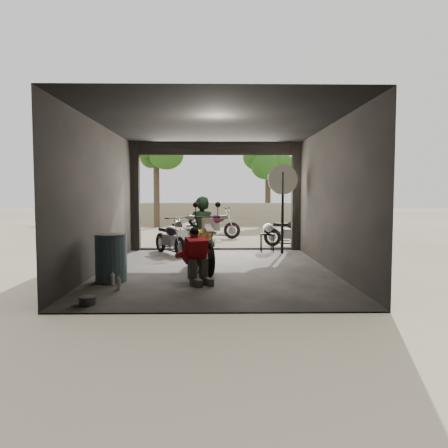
{
  "coord_description": "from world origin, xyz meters",
  "views": [
    {
      "loc": [
        0.01,
        -9.57,
        1.7
      ],
      "look_at": [
        0.19,
        0.6,
        0.99
      ],
      "focal_mm": 35.0,
      "sensor_mm": 36.0,
      "label": 1
    }
  ],
  "objects_px": {
    "main_bike": "(202,243)",
    "outside_bike_b": "(214,223)",
    "left_bike": "(170,235)",
    "mechanic": "(198,257)",
    "outside_bike_a": "(186,230)",
    "outside_bike_c": "(292,230)",
    "oil_drum": "(111,259)",
    "sign_post": "(283,194)",
    "rider": "(202,233)",
    "stool": "(267,236)",
    "helmet": "(268,228)"
  },
  "relations": [
    {
      "from": "outside_bike_c",
      "to": "stool",
      "type": "distance_m",
      "value": 1.47
    },
    {
      "from": "outside_bike_b",
      "to": "mechanic",
      "type": "xyz_separation_m",
      "value": [
        -0.25,
        -8.42,
        -0.08
      ]
    },
    {
      "from": "rider",
      "to": "sign_post",
      "type": "relative_size",
      "value": 0.65
    },
    {
      "from": "main_bike",
      "to": "outside_bike_a",
      "type": "bearing_deg",
      "value": 85.92
    },
    {
      "from": "main_bike",
      "to": "outside_bike_b",
      "type": "distance_m",
      "value": 7.05
    },
    {
      "from": "outside_bike_b",
      "to": "mechanic",
      "type": "distance_m",
      "value": 8.42
    },
    {
      "from": "main_bike",
      "to": "outside_bike_b",
      "type": "xyz_separation_m",
      "value": [
        0.21,
        7.05,
        -0.04
      ]
    },
    {
      "from": "outside_bike_b",
      "to": "sign_post",
      "type": "height_order",
      "value": "sign_post"
    },
    {
      "from": "main_bike",
      "to": "rider",
      "type": "height_order",
      "value": "rider"
    },
    {
      "from": "rider",
      "to": "stool",
      "type": "bearing_deg",
      "value": -129.49
    },
    {
      "from": "left_bike",
      "to": "oil_drum",
      "type": "distance_m",
      "value": 3.86
    },
    {
      "from": "outside_bike_c",
      "to": "oil_drum",
      "type": "bearing_deg",
      "value": 172.06
    },
    {
      "from": "rider",
      "to": "mechanic",
      "type": "relative_size",
      "value": 1.59
    },
    {
      "from": "stool",
      "to": "oil_drum",
      "type": "distance_m",
      "value": 5.42
    },
    {
      "from": "oil_drum",
      "to": "sign_post",
      "type": "height_order",
      "value": "sign_post"
    },
    {
      "from": "main_bike",
      "to": "left_bike",
      "type": "bearing_deg",
      "value": 97.61
    },
    {
      "from": "sign_post",
      "to": "left_bike",
      "type": "bearing_deg",
      "value": -157.94
    },
    {
      "from": "main_bike",
      "to": "outside_bike_a",
      "type": "distance_m",
      "value": 4.33
    },
    {
      "from": "outside_bike_a",
      "to": "left_bike",
      "type": "bearing_deg",
      "value": -148.55
    },
    {
      "from": "rider",
      "to": "oil_drum",
      "type": "bearing_deg",
      "value": 30.59
    },
    {
      "from": "oil_drum",
      "to": "sign_post",
      "type": "bearing_deg",
      "value": 44.95
    },
    {
      "from": "stool",
      "to": "sign_post",
      "type": "height_order",
      "value": "sign_post"
    },
    {
      "from": "main_bike",
      "to": "mechanic",
      "type": "bearing_deg",
      "value": -104.2
    },
    {
      "from": "outside_bike_c",
      "to": "rider",
      "type": "distance_m",
      "value": 4.83
    },
    {
      "from": "sign_post",
      "to": "stool",
      "type": "bearing_deg",
      "value": 162.59
    },
    {
      "from": "outside_bike_b",
      "to": "outside_bike_c",
      "type": "distance_m",
      "value": 3.78
    },
    {
      "from": "outside_bike_a",
      "to": "mechanic",
      "type": "xyz_separation_m",
      "value": [
        0.61,
        -5.66,
        -0.03
      ]
    },
    {
      "from": "outside_bike_a",
      "to": "mechanic",
      "type": "bearing_deg",
      "value": -130.89
    },
    {
      "from": "main_bike",
      "to": "stool",
      "type": "relative_size",
      "value": 3.43
    },
    {
      "from": "outside_bike_b",
      "to": "stool",
      "type": "bearing_deg",
      "value": -148.1
    },
    {
      "from": "outside_bike_b",
      "to": "helmet",
      "type": "xyz_separation_m",
      "value": [
        1.58,
        -4.07,
        0.11
      ]
    },
    {
      "from": "main_bike",
      "to": "rider",
      "type": "xyz_separation_m",
      "value": [
        -0.02,
        0.18,
        0.19
      ]
    },
    {
      "from": "left_bike",
      "to": "mechanic",
      "type": "relative_size",
      "value": 1.54
    },
    {
      "from": "outside_bike_a",
      "to": "mechanic",
      "type": "relative_size",
      "value": 1.56
    },
    {
      "from": "rider",
      "to": "stool",
      "type": "xyz_separation_m",
      "value": [
        1.78,
        2.85,
        -0.34
      ]
    },
    {
      "from": "main_bike",
      "to": "oil_drum",
      "type": "bearing_deg",
      "value": -158.92
    },
    {
      "from": "rider",
      "to": "stool",
      "type": "relative_size",
      "value": 2.96
    },
    {
      "from": "main_bike",
      "to": "outside_bike_b",
      "type": "relative_size",
      "value": 1.08
    },
    {
      "from": "stool",
      "to": "sign_post",
      "type": "relative_size",
      "value": 0.22
    },
    {
      "from": "main_bike",
      "to": "outside_bike_b",
      "type": "bearing_deg",
      "value": 75.57
    },
    {
      "from": "outside_bike_b",
      "to": "oil_drum",
      "type": "xyz_separation_m",
      "value": [
        -1.91,
        -8.18,
        -0.13
      ]
    },
    {
      "from": "left_bike",
      "to": "outside_bike_b",
      "type": "relative_size",
      "value": 0.91
    },
    {
      "from": "outside_bike_b",
      "to": "outside_bike_c",
      "type": "xyz_separation_m",
      "value": [
        2.47,
        -2.87,
        -0.03
      ]
    },
    {
      "from": "outside_bike_c",
      "to": "helmet",
      "type": "xyz_separation_m",
      "value": [
        -0.89,
        -1.21,
        0.14
      ]
    },
    {
      "from": "left_bike",
      "to": "sign_post",
      "type": "xyz_separation_m",
      "value": [
        3.14,
        0.07,
        1.16
      ]
    },
    {
      "from": "outside_bike_b",
      "to": "rider",
      "type": "height_order",
      "value": "rider"
    },
    {
      "from": "outside_bike_c",
      "to": "helmet",
      "type": "bearing_deg",
      "value": 175.24
    },
    {
      "from": "outside_bike_c",
      "to": "oil_drum",
      "type": "distance_m",
      "value": 6.89
    },
    {
      "from": "outside_bike_a",
      "to": "rider",
      "type": "relative_size",
      "value": 0.98
    },
    {
      "from": "stool",
      "to": "outside_bike_c",
      "type": "bearing_deg",
      "value": 51.56
    }
  ]
}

